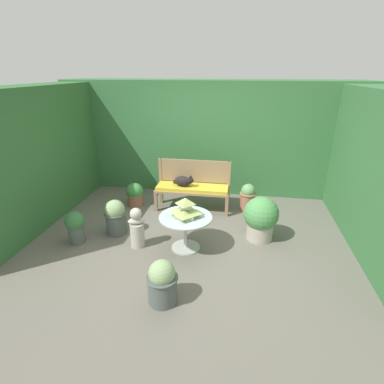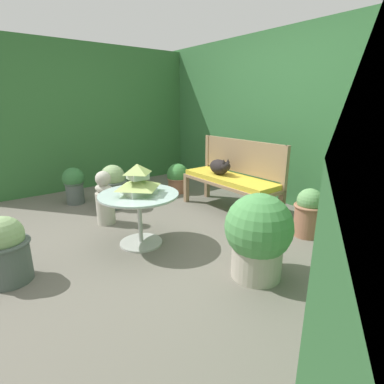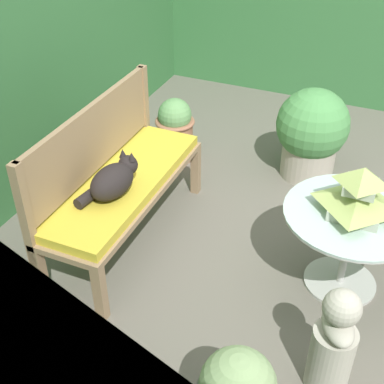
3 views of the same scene
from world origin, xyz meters
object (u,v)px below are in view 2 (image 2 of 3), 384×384
Objects in this scene: pagoda_birdhouse at (138,181)px; potted_plant_bench_right at (178,178)px; potted_plant_path_edge at (6,250)px; garden_bench at (230,182)px; potted_plant_table_far at (308,212)px; garden_bust at (105,199)px; cat at (220,167)px; potted_plant_bench_left at (113,186)px; potted_plant_hedge_corner at (74,184)px; potted_plant_patio_mid at (258,235)px; patio_table at (139,204)px.

pagoda_birdhouse reaches higher than potted_plant_bench_right.
potted_plant_bench_right is 0.84× the size of potted_plant_path_edge.
pagoda_birdhouse reaches higher than garden_bench.
potted_plant_table_far is (0.94, 1.55, -0.40)m from pagoda_birdhouse.
garden_bust is (-0.75, -0.06, -0.37)m from pagoda_birdhouse.
cat is 1.06m from potted_plant_bench_right.
potted_plant_bench_left is 1.14× the size of potted_plant_hedge_corner.
potted_plant_path_edge reaches higher than potted_plant_bench_right.
pagoda_birdhouse is 0.84m from garden_bust.
potted_plant_bench_left is 0.83× the size of potted_plant_patio_mid.
potted_plant_table_far is (1.07, 0.15, -0.14)m from garden_bench.
potted_plant_patio_mid is at bearing -20.44° from potted_plant_bench_right.
potted_plant_hedge_corner reaches higher than garden_bench.
potted_plant_path_edge is (-0.05, -1.18, -0.40)m from pagoda_birdhouse.
potted_plant_path_edge is at bearing -92.64° from pagoda_birdhouse.
potted_plant_table_far is at bearing 4.04° from potted_plant_bench_right.
pagoda_birdhouse is at bearing -157.01° from potted_plant_patio_mid.
garden_bust is at bearing 122.04° from potted_plant_path_edge.
potted_plant_bench_right is 2.85m from potted_plant_path_edge.
patio_table is at bearing -121.25° from potted_plant_table_far.
garden_bench is 1.41m from patio_table.
patio_table reaches higher than potted_plant_bench_right.
potted_plant_bench_left is (0.07, -1.13, 0.07)m from potted_plant_bench_right.
potted_plant_bench_right is at bearing 159.56° from potted_plant_patio_mid.
potted_plant_bench_right is (-1.30, 1.39, -0.20)m from patio_table.
garden_bust is 1.21× the size of potted_plant_table_far.
cat is at bearing 46.18° from potted_plant_hedge_corner.
potted_plant_hedge_corner is at bearing -175.94° from patio_table.
patio_table is (0.13, -1.40, 0.02)m from garden_bench.
potted_plant_hedge_corner is (-2.87, -0.60, -0.08)m from potted_plant_patio_mid.
pagoda_birdhouse is at bearing 87.36° from potted_plant_path_edge.
potted_plant_bench_right is at bearing -175.96° from potted_plant_table_far.
potted_plant_bench_right is at bearing 93.64° from potted_plant_bench_left.
cat is at bearing 102.38° from pagoda_birdhouse.
potted_plant_path_edge is (-0.05, -1.18, -0.15)m from patio_table.
patio_table is 1.23m from potted_plant_patio_mid.
cat is at bearing 147.98° from potted_plant_patio_mid.
potted_plant_table_far is 0.95× the size of potted_plant_path_edge.
potted_plant_patio_mid is (2.36, 0.22, 0.07)m from potted_plant_bench_left.
pagoda_birdhouse reaches higher than garden_bust.
potted_plant_bench_right is (-0.55, 1.45, -0.07)m from garden_bust.
garden_bench is at bearing 46.09° from potted_plant_bench_left.
potted_plant_path_edge reaches higher than patio_table.
garden_bench is 2.70× the size of potted_plant_hedge_corner.
pagoda_birdhouse is at bearing -90.00° from patio_table.
potted_plant_patio_mid reaches higher than potted_plant_bench_right.
potted_plant_hedge_corner is at bearing -124.71° from cat.
potted_plant_bench_right is at bearing -179.43° from garden_bench.
pagoda_birdhouse reaches higher than potted_plant_hedge_corner.
potted_plant_bench_right is 0.65× the size of potted_plant_patio_mid.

